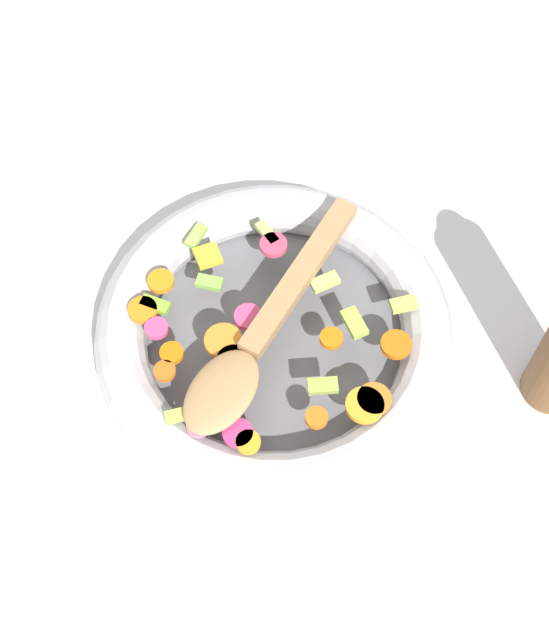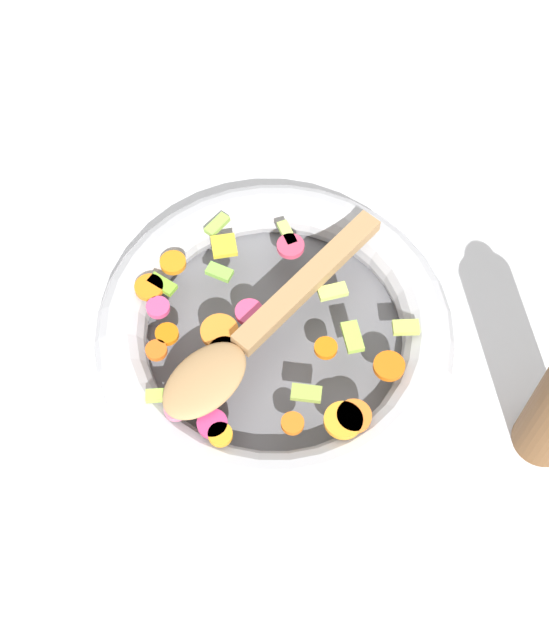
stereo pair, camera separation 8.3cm
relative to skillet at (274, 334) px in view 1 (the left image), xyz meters
name	(u,v)px [view 1 (the left image)]	position (x,y,z in m)	size (l,w,h in m)	color
ground_plane	(274,345)	(0.00, 0.00, -0.02)	(4.00, 4.00, 0.00)	silver
skillet	(274,334)	(0.00, 0.00, 0.00)	(0.35, 0.35, 0.05)	slate
chopped_vegetables	(257,347)	(-0.03, -0.01, 0.03)	(0.26, 0.27, 0.01)	orange
wooden_spoon	(258,337)	(-0.03, -0.01, 0.04)	(0.28, 0.13, 0.01)	#A87F51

